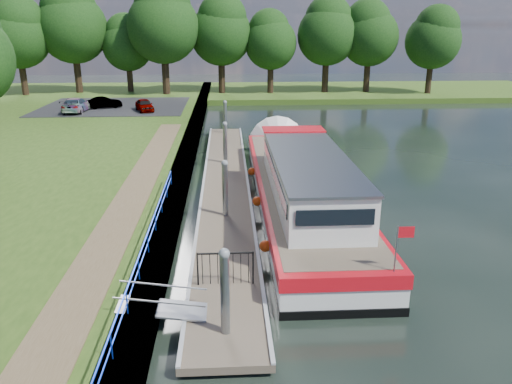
{
  "coord_description": "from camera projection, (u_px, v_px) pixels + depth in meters",
  "views": [
    {
      "loc": [
        0.14,
        -12.41,
        8.5
      ],
      "look_at": [
        1.37,
        8.68,
        1.4
      ],
      "focal_mm": 35.0,
      "sensor_mm": 36.0,
      "label": 1
    }
  ],
  "objects": [
    {
      "name": "horizon_trees",
      "position": [
        210.0,
        30.0,
        57.88
      ],
      "size": [
        54.38,
        10.03,
        12.87
      ],
      "color": "#332316",
      "rests_on": "ground"
    },
    {
      "name": "mooring_piles",
      "position": [
        225.0,
        169.0,
        26.33
      ],
      "size": [
        0.3,
        27.3,
        3.55
      ],
      "color": "gray",
      "rests_on": "ground"
    },
    {
      "name": "pontoon",
      "position": [
        226.0,
        188.0,
        26.68
      ],
      "size": [
        2.5,
        30.0,
        0.56
      ],
      "color": "brown",
      "rests_on": "ground"
    },
    {
      "name": "car_c",
      "position": [
        76.0,
        105.0,
        45.95
      ],
      "size": [
        1.88,
        4.56,
        1.32
      ],
      "primitive_type": "imported",
      "rotation": [
        0.0,
        0.0,
        3.14
      ],
      "color": "#999999",
      "rests_on": "carpark"
    },
    {
      "name": "carpark",
      "position": [
        115.0,
        106.0,
        49.53
      ],
      "size": [
        14.0,
        12.0,
        0.06
      ],
      "primitive_type": "cube",
      "color": "black",
      "rests_on": "riverbank"
    },
    {
      "name": "car_a",
      "position": [
        144.0,
        105.0,
        46.43
      ],
      "size": [
        2.36,
        3.53,
        1.12
      ],
      "primitive_type": "imported",
      "rotation": [
        0.0,
        0.0,
        0.35
      ],
      "color": "#999999",
      "rests_on": "carpark"
    },
    {
      "name": "far_bank",
      "position": [
        319.0,
        92.0,
        64.21
      ],
      "size": [
        60.0,
        18.0,
        0.6
      ],
      "primitive_type": "cube",
      "color": "#2E4B15",
      "rests_on": "ground"
    },
    {
      "name": "bank_edge",
      "position": [
        181.0,
        175.0,
        28.37
      ],
      "size": [
        1.1,
        90.0,
        0.78
      ],
      "primitive_type": "cube",
      "color": "#473D2D",
      "rests_on": "ground"
    },
    {
      "name": "gate_panel",
      "position": [
        225.0,
        264.0,
        16.16
      ],
      "size": [
        1.85,
        0.05,
        1.15
      ],
      "color": "black",
      "rests_on": "ground"
    },
    {
      "name": "gangway",
      "position": [
        163.0,
        308.0,
        14.61
      ],
      "size": [
        2.58,
        1.0,
        0.92
      ],
      "color": "#A5A8AD",
      "rests_on": "ground"
    },
    {
      "name": "car_b",
      "position": [
        104.0,
        103.0,
        48.11
      ],
      "size": [
        3.44,
        2.14,
        1.07
      ],
      "primitive_type": "imported",
      "rotation": [
        0.0,
        0.0,
        1.91
      ],
      "color": "#999999",
      "rests_on": "carpark"
    },
    {
      "name": "barge",
      "position": [
        298.0,
        182.0,
        24.67
      ],
      "size": [
        4.36,
        21.15,
        4.78
      ],
      "color": "black",
      "rests_on": "ground"
    },
    {
      "name": "blue_fence",
      "position": [
        143.0,
        251.0,
        16.71
      ],
      "size": [
        0.04,
        18.04,
        0.72
      ],
      "color": "#0C2DBF",
      "rests_on": "riverbank"
    },
    {
      "name": "ground",
      "position": [
        226.0,
        334.0,
        14.44
      ],
      "size": [
        160.0,
        160.0,
        0.0
      ],
      "primitive_type": "plane",
      "color": "black",
      "rests_on": "ground"
    },
    {
      "name": "footpath",
      "position": [
        124.0,
        213.0,
        21.51
      ],
      "size": [
        1.6,
        40.0,
        0.05
      ],
      "primitive_type": "cube",
      "color": "brown",
      "rests_on": "riverbank"
    }
  ]
}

